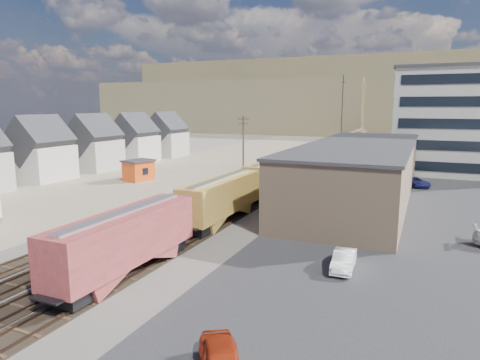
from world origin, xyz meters
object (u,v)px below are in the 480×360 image
at_px(freight_train, 313,156).
at_px(parked_car_blue, 416,182).
at_px(utility_pole_north, 243,142).
at_px(maintenance_shed, 139,170).
at_px(parked_car_white, 344,261).

height_order(freight_train, parked_car_blue, freight_train).
relative_size(utility_pole_north, maintenance_shed, 1.91).
xyz_separation_m(utility_pole_north, parked_car_white, (26.15, -42.09, -4.60)).
distance_m(utility_pole_north, parked_car_blue, 30.79).
height_order(freight_train, utility_pole_north, utility_pole_north).
bearing_deg(parked_car_white, parked_car_blue, 80.71).
relative_size(freight_train, parked_car_white, 28.16).
xyz_separation_m(parked_car_white, parked_car_blue, (3.87, 37.02, -0.00)).
height_order(utility_pole_north, parked_car_blue, utility_pole_north).
xyz_separation_m(freight_train, parked_car_blue, (17.72, -8.86, -2.10)).
distance_m(maintenance_shed, parked_car_white, 44.48).
bearing_deg(parked_car_white, utility_pole_north, 118.52).
bearing_deg(parked_car_blue, freight_train, 119.91).
relative_size(utility_pole_north, parked_car_blue, 1.99).
bearing_deg(freight_train, utility_pole_north, -162.89).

